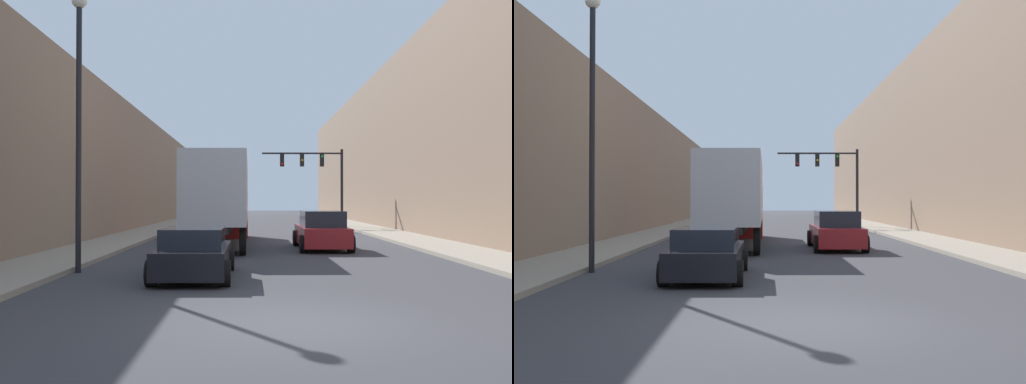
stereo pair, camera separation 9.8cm
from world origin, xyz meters
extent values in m
plane|color=#38383D|center=(0.00, 0.00, 0.00)|extent=(200.00, 200.00, 0.00)
cube|color=gray|center=(7.32, 30.00, 0.07)|extent=(2.70, 80.00, 0.15)
cube|color=gray|center=(-7.32, 30.00, 0.07)|extent=(2.70, 80.00, 0.15)
cube|color=#846B56|center=(11.67, 30.00, 5.88)|extent=(6.00, 80.00, 11.75)
cube|color=#846B56|center=(-11.67, 30.00, 4.17)|extent=(6.00, 80.00, 8.35)
cube|color=silver|center=(-2.26, 15.67, 2.51)|extent=(2.48, 10.13, 2.83)
cube|color=black|center=(-2.26, 15.67, 0.95)|extent=(1.24, 10.13, 0.24)
cube|color=maroon|center=(-2.26, 21.98, 1.40)|extent=(2.48, 2.50, 2.81)
cylinder|color=black|center=(-3.35, 11.80, 0.50)|extent=(0.25, 1.00, 1.00)
cylinder|color=black|center=(-1.17, 11.80, 0.50)|extent=(0.25, 1.00, 1.00)
cylinder|color=black|center=(-3.35, 13.00, 0.50)|extent=(0.25, 1.00, 1.00)
cylinder|color=black|center=(-1.17, 13.00, 0.50)|extent=(0.25, 1.00, 1.00)
cylinder|color=black|center=(-3.35, 21.98, 0.50)|extent=(0.25, 1.00, 1.00)
cylinder|color=black|center=(-1.17, 21.98, 0.50)|extent=(0.25, 1.00, 1.00)
cube|color=black|center=(-2.38, 5.74, 0.51)|extent=(1.78, 4.43, 0.67)
cube|color=#1E232D|center=(-2.38, 5.52, 1.09)|extent=(1.57, 2.44, 0.50)
cylinder|color=black|center=(-3.27, 7.26, 0.32)|extent=(0.25, 0.64, 0.64)
cylinder|color=black|center=(-1.49, 7.26, 0.32)|extent=(0.25, 0.64, 0.64)
cylinder|color=black|center=(-3.27, 4.12, 0.32)|extent=(0.25, 0.64, 0.64)
cylinder|color=black|center=(-1.49, 4.12, 0.32)|extent=(0.25, 0.64, 0.64)
cube|color=maroon|center=(2.11, 14.47, 0.58)|extent=(1.88, 4.78, 0.77)
cube|color=#1E232D|center=(2.11, 14.23, 1.29)|extent=(1.66, 2.63, 0.66)
cylinder|color=black|center=(1.17, 16.16, 0.35)|extent=(0.25, 0.70, 0.70)
cylinder|color=black|center=(3.05, 16.16, 0.35)|extent=(0.25, 0.70, 0.70)
cylinder|color=black|center=(1.17, 12.68, 0.35)|extent=(0.25, 0.70, 0.70)
cylinder|color=black|center=(3.05, 12.68, 0.35)|extent=(0.25, 0.70, 0.70)
cylinder|color=black|center=(5.81, 31.91, 2.89)|extent=(0.20, 0.20, 5.77)
cube|color=black|center=(2.90, 31.91, 5.47)|extent=(5.83, 0.12, 0.12)
cube|color=black|center=(4.36, 31.91, 4.96)|extent=(0.30, 0.24, 0.90)
sphere|color=green|center=(4.36, 31.77, 5.24)|extent=(0.18, 0.18, 0.18)
cube|color=black|center=(2.90, 31.91, 4.96)|extent=(0.30, 0.24, 0.90)
sphere|color=gold|center=(2.90, 31.77, 4.96)|extent=(0.18, 0.18, 0.18)
cube|color=black|center=(1.44, 31.91, 4.96)|extent=(0.30, 0.24, 0.90)
sphere|color=red|center=(1.44, 31.77, 4.68)|extent=(0.18, 0.18, 0.18)
cylinder|color=black|center=(-5.81, 6.78, 3.83)|extent=(0.16, 0.16, 7.66)
sphere|color=silver|center=(-5.81, 6.78, 7.81)|extent=(0.44, 0.44, 0.44)
camera|label=1|loc=(-0.91, -9.56, 2.08)|focal=40.00mm
camera|label=2|loc=(-0.81, -9.56, 2.08)|focal=40.00mm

